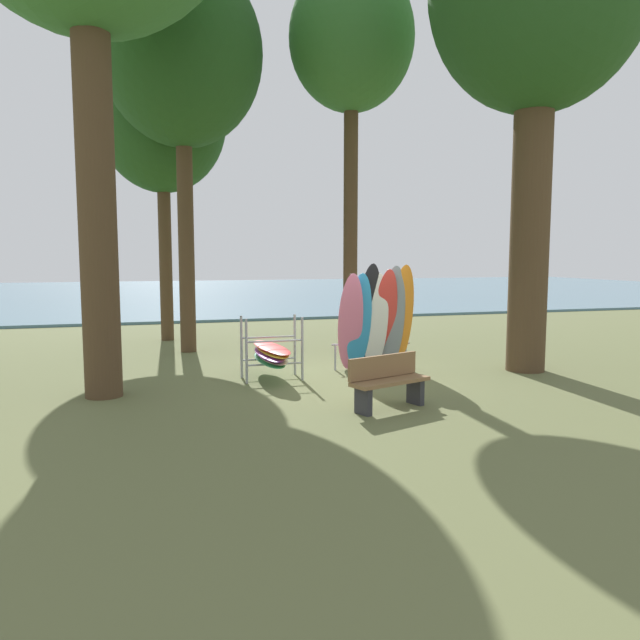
{
  "coord_description": "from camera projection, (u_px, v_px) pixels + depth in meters",
  "views": [
    {
      "loc": [
        -3.94,
        -11.42,
        2.44
      ],
      "look_at": [
        -0.38,
        0.64,
        1.1
      ],
      "focal_mm": 33.92,
      "sensor_mm": 36.0,
      "label": 1
    }
  ],
  "objects": [
    {
      "name": "ground_plane",
      "position": [
        347.0,
        376.0,
        12.25
      ],
      "size": [
        80.0,
        80.0,
        0.0
      ],
      "primitive_type": "plane",
      "color": "#60663D"
    },
    {
      "name": "lake_water",
      "position": [
        204.0,
        292.0,
        39.75
      ],
      "size": [
        80.0,
        36.0,
        0.1
      ],
      "primitive_type": "cube",
      "color": "slate",
      "rests_on": "ground"
    },
    {
      "name": "tree_mid_behind",
      "position": [
        182.0,
        55.0,
        14.68
      ],
      "size": [
        3.94,
        3.94,
        9.62
      ],
      "color": "#4C3823",
      "rests_on": "ground"
    },
    {
      "name": "tree_far_left_back",
      "position": [
        162.0,
        120.0,
        16.9
      ],
      "size": [
        3.6,
        3.6,
        8.35
      ],
      "color": "#4C3823",
      "rests_on": "ground"
    },
    {
      "name": "tree_far_right_back",
      "position": [
        351.0,
        42.0,
        15.16
      ],
      "size": [
        3.16,
        3.16,
        9.7
      ],
      "color": "#4C3823",
      "rests_on": "ground"
    },
    {
      "name": "leaning_board_pile",
      "position": [
        376.0,
        321.0,
        12.67
      ],
      "size": [
        1.74,
        0.88,
        2.29
      ],
      "color": "pink",
      "rests_on": "ground"
    },
    {
      "name": "board_storage_rack",
      "position": [
        271.0,
        353.0,
        11.95
      ],
      "size": [
        1.15,
        2.13,
        1.25
      ],
      "color": "#9EA0A5",
      "rests_on": "ground"
    },
    {
      "name": "park_bench",
      "position": [
        388.0,
        381.0,
        9.65
      ],
      "size": [
        1.46,
        0.85,
        0.85
      ],
      "color": "#2D2D33",
      "rests_on": "ground"
    }
  ]
}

